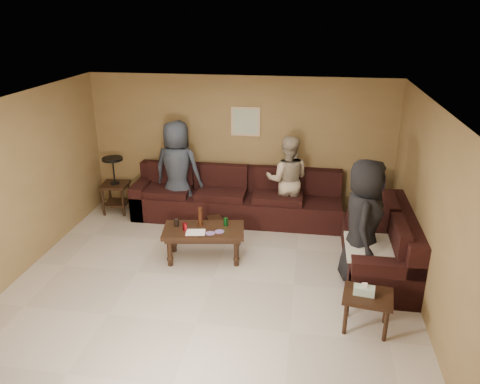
{
  "coord_description": "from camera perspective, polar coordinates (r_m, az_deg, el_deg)",
  "views": [
    {
      "loc": [
        1.24,
        -5.6,
        3.58
      ],
      "look_at": [
        0.25,
        0.85,
        1.0
      ],
      "focal_mm": 35.0,
      "sensor_mm": 36.0,
      "label": 1
    }
  ],
  "objects": [
    {
      "name": "wall_art",
      "position": [
        8.37,
        0.68,
        8.58
      ],
      "size": [
        0.52,
        0.04,
        0.52
      ],
      "color": "tan",
      "rests_on": "ground"
    },
    {
      "name": "person_left",
      "position": [
        8.38,
        -7.62,
        2.65
      ],
      "size": [
        0.94,
        0.68,
        1.79
      ],
      "primitive_type": "imported",
      "rotation": [
        0.0,
        0.0,
        3.0
      ],
      "color": "#2C323D",
      "rests_on": "ground"
    },
    {
      "name": "side_table_right",
      "position": [
        5.8,
        15.22,
        -12.48
      ],
      "size": [
        0.62,
        0.54,
        0.61
      ],
      "rotation": [
        0.0,
        0.0,
        -0.14
      ],
      "color": "black",
      "rests_on": "ground"
    },
    {
      "name": "person_right",
      "position": [
        6.53,
        14.77,
        -3.56
      ],
      "size": [
        0.64,
        0.92,
        1.77
      ],
      "primitive_type": "imported",
      "rotation": [
        0.0,
        0.0,
        1.47
      ],
      "color": "black",
      "rests_on": "ground"
    },
    {
      "name": "waste_bin",
      "position": [
        7.97,
        -3.09,
        -4.02
      ],
      "size": [
        0.31,
        0.31,
        0.28
      ],
      "primitive_type": "cube",
      "rotation": [
        0.0,
        0.0,
        0.42
      ],
      "color": "black",
      "rests_on": "ground"
    },
    {
      "name": "room",
      "position": [
        6.05,
        -3.57,
        3.05
      ],
      "size": [
        5.6,
        5.5,
        2.5
      ],
      "color": "beige",
      "rests_on": "ground"
    },
    {
      "name": "end_table_left",
      "position": [
        8.91,
        -15.0,
        0.95
      ],
      "size": [
        0.5,
        0.5,
        1.06
      ],
      "rotation": [
        0.0,
        0.0,
        0.07
      ],
      "color": "black",
      "rests_on": "ground"
    },
    {
      "name": "coffee_table",
      "position": [
        7.07,
        -4.47,
        -5.02
      ],
      "size": [
        1.28,
        0.78,
        0.78
      ],
      "rotation": [
        0.0,
        0.0,
        0.15
      ],
      "color": "black",
      "rests_on": "ground"
    },
    {
      "name": "sectional_sofa",
      "position": [
        7.84,
        4.83,
        -3.05
      ],
      "size": [
        4.65,
        2.9,
        0.97
      ],
      "color": "black",
      "rests_on": "ground"
    },
    {
      "name": "person_middle",
      "position": [
        8.17,
        5.77,
        1.47
      ],
      "size": [
        0.77,
        0.6,
        1.58
      ],
      "primitive_type": "imported",
      "rotation": [
        0.0,
        0.0,
        3.15
      ],
      "color": "tan",
      "rests_on": "ground"
    }
  ]
}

